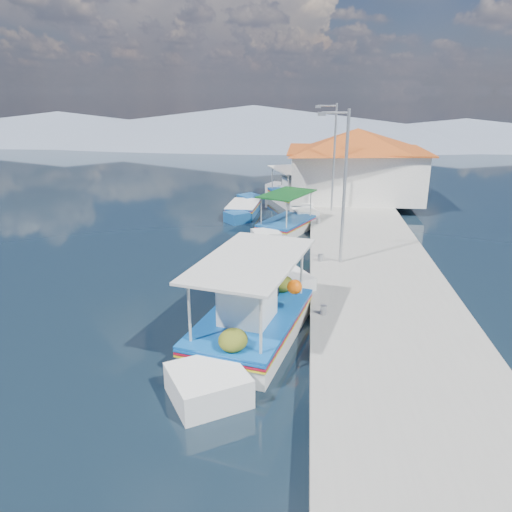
# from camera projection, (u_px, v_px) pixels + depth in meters

# --- Properties ---
(ground) EXTENTS (160.00, 160.00, 0.00)m
(ground) POSITION_uv_depth(u_px,v_px,m) (221.00, 287.00, 18.46)
(ground) COLOR black
(ground) RESTS_ON ground
(quay) EXTENTS (5.00, 44.00, 0.50)m
(quay) POSITION_uv_depth(u_px,v_px,m) (362.00, 240.00, 23.43)
(quay) COLOR #9A9990
(quay) RESTS_ON ground
(bollards) EXTENTS (0.20, 17.20, 0.30)m
(bollards) POSITION_uv_depth(u_px,v_px,m) (319.00, 235.00, 22.80)
(bollards) COLOR #A5A8AD
(bollards) RESTS_ON quay
(main_caique) EXTENTS (3.84, 8.53, 2.89)m
(main_caique) POSITION_uv_depth(u_px,v_px,m) (251.00, 322.00, 14.46)
(main_caique) COLOR white
(main_caique) RESTS_ON ground
(caique_green_canopy) EXTENTS (3.50, 5.68, 2.34)m
(caique_green_canopy) POSITION_uv_depth(u_px,v_px,m) (286.00, 225.00, 25.62)
(caique_green_canopy) COLOR white
(caique_green_canopy) RESTS_ON ground
(caique_blue_hull) EXTENTS (1.86, 5.67, 1.01)m
(caique_blue_hull) POSITION_uv_depth(u_px,v_px,m) (243.00, 209.00, 29.43)
(caique_blue_hull) COLOR #174D8C
(caique_blue_hull) RESTS_ON ground
(caique_far) EXTENTS (3.83, 6.69, 2.52)m
(caique_far) POSITION_uv_depth(u_px,v_px,m) (292.00, 196.00, 32.29)
(caique_far) COLOR white
(caique_far) RESTS_ON ground
(harbor_building) EXTENTS (10.49, 10.49, 4.40)m
(harbor_building) POSITION_uv_depth(u_px,v_px,m) (356.00, 162.00, 31.05)
(harbor_building) COLOR white
(harbor_building) RESTS_ON quay
(lamp_post_near) EXTENTS (1.21, 0.14, 6.00)m
(lamp_post_near) POSITION_uv_depth(u_px,v_px,m) (343.00, 180.00, 18.64)
(lamp_post_near) COLOR #A5A8AD
(lamp_post_near) RESTS_ON quay
(lamp_post_far) EXTENTS (1.21, 0.14, 6.00)m
(lamp_post_far) POSITION_uv_depth(u_px,v_px,m) (333.00, 152.00, 27.11)
(lamp_post_far) COLOR #A5A8AD
(lamp_post_far) RESTS_ON quay
(mountain_ridge) EXTENTS (171.40, 96.00, 5.50)m
(mountain_ridge) POSITION_uv_depth(u_px,v_px,m) (333.00, 128.00, 69.82)
(mountain_ridge) COLOR slate
(mountain_ridge) RESTS_ON ground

